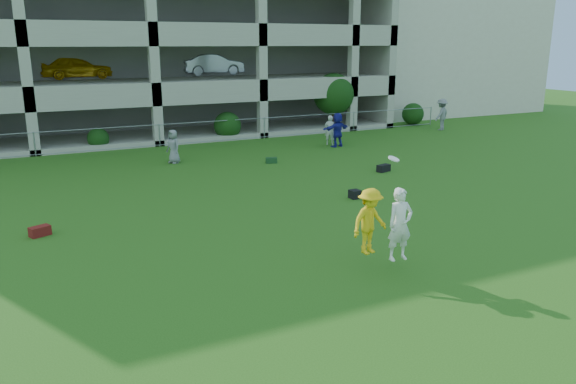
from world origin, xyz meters
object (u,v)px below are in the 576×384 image
parking_garage (121,31)px  crate_d (355,194)px  bystander_d (337,130)px  stucco_building (410,46)px  bystander_e (330,130)px  frisbee_contest (380,222)px  bystander_c (173,146)px  bystander_f (441,114)px

parking_garage → crate_d: bearing=-80.4°
bystander_d → parking_garage: (-8.35, 12.83, 5.13)m
stucco_building → parking_garage: bearing=-179.3°
bystander_e → frisbee_contest: 17.01m
bystander_d → frisbee_contest: frisbee_contest is taller
stucco_building → bystander_d: bearing=-138.1°
bystander_e → frisbee_contest: bearing=102.4°
stucco_building → bystander_c: 27.34m
frisbee_contest → parking_garage: bearing=91.5°
bystander_d → bystander_e: bystander_d is taller
parking_garage → frisbee_contest: bearing=-88.5°
bystander_f → parking_garage: bearing=-55.1°
bystander_f → frisbee_contest: frisbee_contest is taller
bystander_f → crate_d: (-13.44, -11.09, -0.82)m
bystander_e → parking_garage: size_ratio=0.05×
bystander_d → crate_d: size_ratio=5.07×
bystander_d → bystander_c: bearing=-9.3°
crate_d → bystander_e: bearing=64.6°
bystander_d → bystander_f: bearing=-177.7°
bystander_c → parking_garage: bearing=154.1°
stucco_building → bystander_f: (-5.86, -11.01, -4.03)m
crate_d → bystander_c: bearing=115.4°
bystander_c → frisbee_contest: frisbee_contest is taller
bystander_e → frisbee_contest: frisbee_contest is taller
bystander_c → parking_garage: 14.15m
frisbee_contest → parking_garage: parking_garage is taller
crate_d → parking_garage: size_ratio=0.01×
stucco_building → frisbee_contest: size_ratio=6.47×
bystander_e → frisbee_contest: size_ratio=0.64×
stucco_building → parking_garage: 23.02m
bystander_d → bystander_f: (8.79, 2.13, 0.08)m
bystander_c → crate_d: size_ratio=4.35×
parking_garage → bystander_c: bearing=-91.9°
crate_d → frisbee_contest: 6.49m
frisbee_contest → parking_garage: size_ratio=0.08×
bystander_e → bystander_f: 9.02m
stucco_building → bystander_e: size_ratio=10.16×
bystander_d → frisbee_contest: (-7.64, -14.63, 0.32)m
bystander_e → crate_d: (-4.56, -9.57, -0.64)m
bystander_d → parking_garage: 16.14m
frisbee_contest → stucco_building: bearing=51.2°
bystander_c → bystander_e: 8.73m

